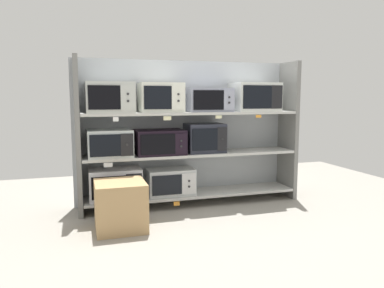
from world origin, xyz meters
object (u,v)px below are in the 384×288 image
object	(u,v)px
microwave_4	(205,138)
microwave_1	(170,181)
microwave_7	(208,100)
microwave_5	(110,97)
shipping_carton	(120,206)
microwave_6	(161,98)
microwave_0	(115,184)
microwave_3	(160,142)
microwave_2	(110,143)
microwave_8	(255,97)

from	to	relation	value
microwave_4	microwave_1	bearing A→B (deg)	-180.00
microwave_4	microwave_7	size ratio (longest dim) A/B	0.86
microwave_5	microwave_1	bearing A→B (deg)	0.00
microwave_4	shipping_carton	xyz separation A→B (m)	(-1.04, -0.61, -0.54)
microwave_4	microwave_6	world-z (taller)	microwave_6
microwave_0	microwave_3	size ratio (longest dim) A/B	1.04
microwave_1	microwave_5	size ratio (longest dim) A/B	1.06
microwave_1	microwave_2	xyz separation A→B (m)	(-0.67, -0.00, 0.47)
microwave_1	microwave_7	xyz separation A→B (m)	(0.45, -0.00, 0.93)
microwave_2	microwave_7	bearing A→B (deg)	-0.01
microwave_5	microwave_6	bearing A→B (deg)	-0.01
microwave_4	microwave_5	world-z (taller)	microwave_5
microwave_3	microwave_2	bearing A→B (deg)	179.99
microwave_3	microwave_5	size ratio (longest dim) A/B	1.09
microwave_5	microwave_7	distance (m)	1.11
microwave_2	microwave_5	xyz separation A→B (m)	(0.01, 0.00, 0.49)
microwave_3	microwave_6	size ratio (longest dim) A/B	1.15
microwave_7	microwave_8	bearing A→B (deg)	0.01
microwave_8	microwave_4	bearing A→B (deg)	179.98
shipping_carton	microwave_0	bearing A→B (deg)	89.15
microwave_0	microwave_2	distance (m)	0.45
microwave_8	microwave_5	bearing A→B (deg)	180.00
microwave_3	microwave_4	size ratio (longest dim) A/B	1.24
microwave_4	microwave_6	bearing A→B (deg)	-179.99
microwave_0	microwave_4	distance (m)	1.14
microwave_2	microwave_7	xyz separation A→B (m)	(1.12, -0.00, 0.46)
microwave_1	shipping_carton	bearing A→B (deg)	-136.12
microwave_0	microwave_1	world-z (taller)	microwave_0
microwave_0	microwave_7	size ratio (longest dim) A/B	1.10
microwave_5	microwave_7	bearing A→B (deg)	-0.01
microwave_3	shipping_carton	world-z (taller)	microwave_3
microwave_2	microwave_3	world-z (taller)	microwave_2
microwave_4	microwave_8	xyz separation A→B (m)	(0.63, -0.00, 0.47)
microwave_4	microwave_7	world-z (taller)	microwave_7
microwave_5	shipping_carton	distance (m)	1.18
microwave_1	shipping_carton	distance (m)	0.88
microwave_4	microwave_8	size ratio (longest dim) A/B	0.83
microwave_3	microwave_8	size ratio (longest dim) A/B	1.03
microwave_2	microwave_3	xyz separation A→B (m)	(0.55, -0.00, -0.01)
microwave_2	microwave_6	world-z (taller)	microwave_6
microwave_6	shipping_carton	size ratio (longest dim) A/B	1.02
microwave_7	microwave_8	distance (m)	0.59
microwave_7	microwave_5	bearing A→B (deg)	179.99
microwave_0	microwave_3	xyz separation A→B (m)	(0.50, -0.00, 0.44)
microwave_0	microwave_4	size ratio (longest dim) A/B	1.28
microwave_1	microwave_8	xyz separation A→B (m)	(1.04, -0.00, 0.96)
microwave_1	microwave_3	size ratio (longest dim) A/B	0.98
microwave_6	shipping_carton	xyz separation A→B (m)	(-0.53, -0.61, -1.01)
microwave_7	microwave_3	bearing A→B (deg)	180.00
microwave_6	microwave_7	xyz separation A→B (m)	(0.56, -0.00, -0.03)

